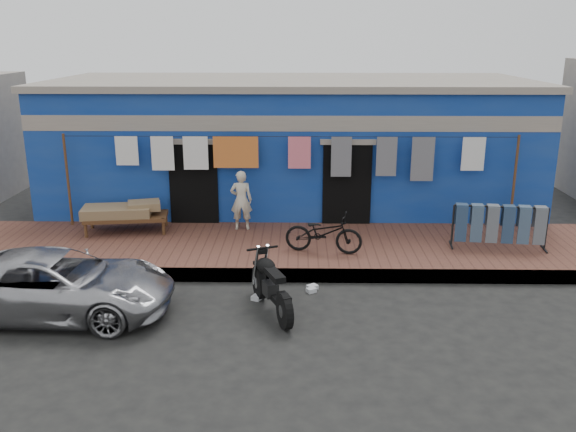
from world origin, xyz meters
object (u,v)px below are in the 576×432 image
Objects in this scene: seated_person at (241,200)px; charpoy at (127,218)px; bicycle at (324,229)px; jeans_rack at (499,226)px; motorcycle at (271,284)px; car at (56,283)px.

charpoy is at bearing 3.90° from seated_person.
jeans_rack is at bearing -73.79° from bicycle.
car is at bearing 159.81° from motorcycle.
charpoy is (-4.30, 1.27, -0.18)m from bicycle.
seated_person is (2.69, 3.89, 0.37)m from car.
jeans_rack is (4.52, 2.58, 0.21)m from motorcycle.
charpoy is (-2.53, -0.22, -0.35)m from seated_person.
car is 2.91× the size of seated_person.
charpoy is at bearing 173.08° from jeans_rack.
bicycle is at bearing 45.03° from motorcycle.
charpoy is at bearing 111.13° from motorcycle.
jeans_rack is (3.58, 0.32, -0.03)m from bicycle.
seated_person is 2.33m from bicycle.
motorcycle is 4.88m from charpoy.
motorcycle is at bearing -46.54° from charpoy.
motorcycle is (0.83, -3.76, -0.42)m from seated_person.
bicycle reaches higher than car.
seated_person is 5.48m from jeans_rack.
bicycle is (4.46, 2.40, 0.20)m from car.
motorcycle is 5.21m from jeans_rack.
bicycle is (1.77, -1.50, -0.17)m from seated_person.
seated_person is 0.68× the size of charpoy.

